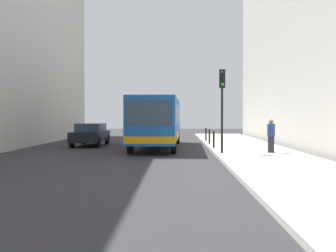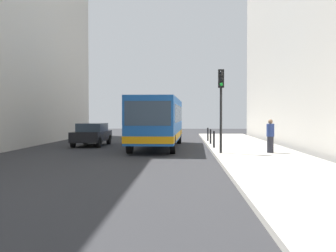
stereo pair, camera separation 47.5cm
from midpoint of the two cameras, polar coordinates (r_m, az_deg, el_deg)
name	(u,v)px [view 2 (the right image)]	position (r m, az deg, el deg)	size (l,w,h in m)	color
ground_plane	(151,153)	(22.20, -1.67, -3.70)	(80.00, 80.00, 0.00)	#2D2D30
sidewalk	(254,152)	(22.48, 12.22, -3.48)	(4.40, 40.00, 0.15)	#ADA89E
bus	(158,120)	(25.67, -0.81, 0.85)	(2.84, 11.09, 3.00)	#19519E
car_beside_bus	(92,134)	(27.79, -9.88, -1.06)	(1.94, 4.44, 1.48)	black
car_behind_bus	(163,129)	(36.53, -0.34, -0.44)	(1.97, 4.45, 1.48)	navy
traffic_light	(221,95)	(20.65, 7.92, 4.24)	(0.28, 0.33, 4.10)	black
bollard_near	(214,139)	(24.02, 6.87, -1.83)	(0.11, 0.11, 0.95)	black
bollard_mid	(211,137)	(27.14, 6.35, -1.45)	(0.11, 0.11, 0.95)	black
bollard_far	(208,134)	(30.27, 5.92, -1.14)	(0.11, 0.11, 0.95)	black
pedestrian_near_signal	(270,136)	(21.26, 14.45, -1.35)	(0.38, 0.38, 1.66)	#26262D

